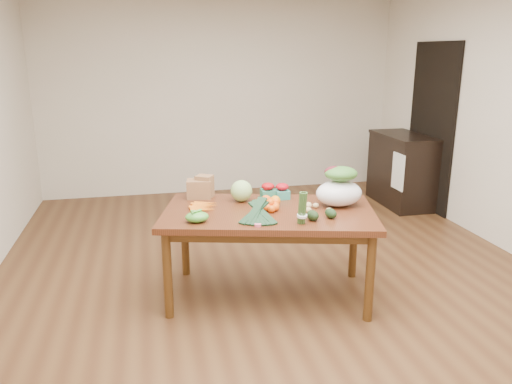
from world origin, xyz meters
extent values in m
plane|color=brown|center=(0.00, 0.00, 0.00)|extent=(6.00, 6.00, 0.00)
cube|color=silver|center=(0.00, 3.00, 1.35)|extent=(5.00, 0.02, 2.70)
cube|color=#522413|center=(-0.12, -0.36, 0.38)|extent=(1.86, 1.32, 0.75)
cube|color=black|center=(2.48, 1.60, 1.05)|extent=(0.02, 1.00, 2.10)
cube|color=black|center=(2.22, 1.79, 0.47)|extent=(0.52, 1.02, 0.94)
cube|color=white|center=(1.96, 1.40, 0.55)|extent=(0.02, 0.28, 0.45)
sphere|color=#AEDE80|center=(-0.29, -0.07, 0.84)|extent=(0.18, 0.18, 0.18)
sphere|color=#FF5D0F|center=(-0.12, -0.24, 0.80)|extent=(0.09, 0.09, 0.09)
sphere|color=#FFA90F|center=(-0.04, -0.26, 0.79)|extent=(0.09, 0.09, 0.09)
sphere|color=#E7560E|center=(-0.04, -0.27, 0.79)|extent=(0.07, 0.07, 0.07)
ellipsoid|color=#499331|center=(-0.72, -0.52, 0.79)|extent=(0.18, 0.13, 0.08)
ellipsoid|color=#DDC27F|center=(0.20, -0.40, 0.77)|extent=(0.06, 0.05, 0.05)
ellipsoid|color=#D5B97B|center=(0.17, -0.50, 0.77)|extent=(0.05, 0.05, 0.05)
ellipsoid|color=#D0BA78|center=(0.26, -0.39, 0.77)|extent=(0.05, 0.05, 0.04)
ellipsoid|color=tan|center=(0.21, -0.37, 0.77)|extent=(0.06, 0.05, 0.05)
ellipsoid|color=tan|center=(0.33, -0.53, 0.77)|extent=(0.05, 0.04, 0.04)
ellipsoid|color=black|center=(0.14, -0.67, 0.79)|extent=(0.11, 0.13, 0.08)
ellipsoid|color=black|center=(0.29, -0.65, 0.79)|extent=(0.10, 0.13, 0.08)
camera|label=1|loc=(-1.05, -4.07, 1.98)|focal=35.00mm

